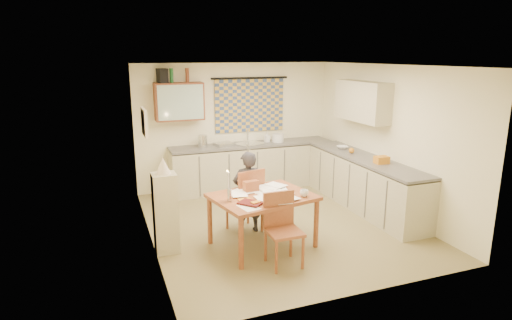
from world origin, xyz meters
name	(u,v)px	position (x,y,z in m)	size (l,w,h in m)	color
floor	(278,224)	(0.00, 0.00, -0.01)	(4.00, 4.50, 0.02)	olive
ceiling	(280,65)	(0.00, 0.00, 2.51)	(4.00, 4.50, 0.02)	white
wall_back	(235,126)	(0.00, 2.26, 1.25)	(4.00, 0.02, 2.50)	#F7EFC3
wall_front	(363,190)	(0.00, -2.26, 1.25)	(4.00, 0.02, 2.50)	#F7EFC3
wall_left	(146,159)	(-2.01, 0.00, 1.25)	(0.02, 4.50, 2.50)	#F7EFC3
wall_right	(387,139)	(2.01, 0.00, 1.25)	(0.02, 4.50, 2.50)	#F7EFC3
window_blind	(250,106)	(0.30, 2.22, 1.65)	(1.45, 0.03, 1.05)	#334B7C
curtain_rod	(250,78)	(0.30, 2.20, 2.20)	(0.04, 0.04, 1.60)	black
wall_cabinet	(179,102)	(-1.15, 2.08, 1.80)	(0.90, 0.34, 0.70)	#602C18
wall_cabinet_glass	(181,102)	(-1.15, 1.91, 1.80)	(0.84, 0.02, 0.64)	#99B2A5
upper_cabinet_right	(362,101)	(1.83, 0.55, 1.85)	(0.34, 1.30, 0.70)	tan
framed_print	(144,122)	(-1.97, 0.40, 1.70)	(0.04, 0.50, 0.40)	beige
print_canvas	(146,122)	(-1.95, 0.40, 1.70)	(0.01, 0.42, 0.32)	silver
counter_back	(252,166)	(0.26, 1.95, 0.45)	(3.30, 0.62, 0.92)	tan
counter_right	(364,183)	(1.70, 0.17, 0.45)	(0.62, 2.95, 0.92)	tan
stove	(399,202)	(1.70, -0.79, 0.42)	(0.54, 0.54, 0.84)	white
sink	(250,146)	(0.21, 1.95, 0.88)	(0.55, 0.45, 0.10)	silver
tap	(248,135)	(0.22, 2.13, 1.06)	(0.03, 0.03, 0.28)	silver
dish_rack	(224,144)	(-0.33, 1.95, 0.95)	(0.35, 0.30, 0.06)	silver
kettle	(203,141)	(-0.76, 1.95, 1.04)	(0.18, 0.18, 0.24)	silver
mixing_bowl	(278,138)	(0.81, 1.95, 1.00)	(0.24, 0.24, 0.16)	white
soap_bottle	(267,137)	(0.59, 2.00, 1.02)	(0.11, 0.11, 0.20)	white
bowl	(342,147)	(1.70, 0.91, 0.95)	(0.24, 0.24, 0.05)	white
orange_bag	(382,160)	(1.70, -0.29, 0.98)	(0.22, 0.16, 0.12)	orange
fruit_orange	(352,150)	(1.65, 0.52, 0.97)	(0.10, 0.10, 0.10)	orange
speaker	(162,76)	(-1.44, 2.08, 2.28)	(0.16, 0.20, 0.26)	black
bottle_green	(171,75)	(-1.27, 2.08, 2.28)	(0.07, 0.07, 0.26)	#195926
bottle_brown	(187,75)	(-0.98, 2.08, 2.28)	(0.07, 0.07, 0.26)	#602C18
dining_table	(262,220)	(-0.53, -0.66, 0.38)	(1.51, 1.26, 0.75)	brown
chair_far	(245,211)	(-0.59, -0.08, 0.31)	(0.55, 0.55, 1.00)	brown
chair_near	(283,243)	(-0.49, -1.29, 0.29)	(0.43, 0.43, 0.94)	brown
person	(248,192)	(-0.57, -0.12, 0.63)	(0.47, 0.31, 1.26)	black
shelf_stand	(166,213)	(-1.84, -0.39, 0.56)	(0.32, 0.30, 1.12)	tan
lampshade	(163,166)	(-1.84, -0.39, 1.23)	(0.20, 0.20, 0.22)	beige
letter_rack	(251,186)	(-0.63, -0.45, 0.83)	(0.22, 0.10, 0.16)	brown
mug	(304,193)	(-0.01, -0.91, 0.80)	(0.12, 0.12, 0.09)	white
magazine	(246,206)	(-0.90, -1.02, 0.76)	(0.36, 0.37, 0.03)	maroon
book	(240,202)	(-0.92, -0.85, 0.76)	(0.18, 0.24, 0.02)	orange
orange_box	(256,203)	(-0.76, -0.99, 0.77)	(0.12, 0.08, 0.04)	orange
eyeglasses	(282,199)	(-0.35, -0.93, 0.76)	(0.13, 0.04, 0.02)	black
candle_holder	(229,195)	(-1.04, -0.74, 0.84)	(0.06, 0.06, 0.18)	silver
candle	(228,180)	(-1.04, -0.71, 1.04)	(0.02, 0.02, 0.22)	white
candle_flame	(227,171)	(-1.06, -0.72, 1.16)	(0.02, 0.02, 0.02)	#FFCC66
papers	(268,193)	(-0.45, -0.64, 0.76)	(0.97, 1.04, 0.03)	white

